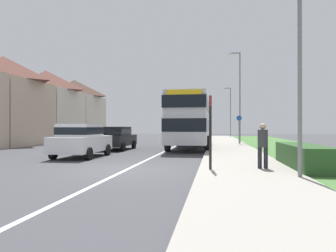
# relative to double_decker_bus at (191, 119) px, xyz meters

# --- Properties ---
(ground_plane) EXTENTS (120.00, 120.00, 0.00)m
(ground_plane) POSITION_rel_double_decker_bus_xyz_m (-1.43, -11.11, -2.14)
(ground_plane) COLOR #424247
(lane_marking_centre) EXTENTS (0.14, 60.00, 0.01)m
(lane_marking_centre) POSITION_rel_double_decker_bus_xyz_m (-1.43, -3.11, -2.14)
(lane_marking_centre) COLOR silver
(lane_marking_centre) RESTS_ON ground_plane
(pavement_near_side) EXTENTS (3.20, 68.00, 0.12)m
(pavement_near_side) POSITION_rel_double_decker_bus_xyz_m (2.77, -5.11, -2.08)
(pavement_near_side) COLOR #9E998E
(pavement_near_side) RESTS_ON ground_plane
(grass_verge_seaward) EXTENTS (6.00, 68.00, 0.08)m
(grass_verge_seaward) POSITION_rel_double_decker_bus_xyz_m (7.07, -5.11, -2.10)
(grass_verge_seaward) COLOR #477538
(grass_verge_seaward) RESTS_ON ground_plane
(roadside_hedge) EXTENTS (1.10, 4.27, 0.90)m
(roadside_hedge) POSITION_rel_double_decker_bus_xyz_m (4.87, -10.10, -1.69)
(roadside_hedge) COLOR #2D5128
(roadside_hedge) RESTS_ON ground_plane
(double_decker_bus) EXTENTS (2.80, 9.57, 3.70)m
(double_decker_bus) POSITION_rel_double_decker_bus_xyz_m (0.00, 0.00, 0.00)
(double_decker_bus) COLOR #BCBCC1
(double_decker_bus) RESTS_ON ground_plane
(parked_car_white) EXTENTS (1.98, 3.98, 1.70)m
(parked_car_white) POSITION_rel_double_decker_bus_xyz_m (-4.98, -7.12, -1.21)
(parked_car_white) COLOR silver
(parked_car_white) RESTS_ON ground_plane
(parked_car_black) EXTENTS (2.00, 4.17, 1.56)m
(parked_car_black) POSITION_rel_double_decker_bus_xyz_m (-4.92, -1.94, -1.27)
(parked_car_black) COLOR black
(parked_car_black) RESTS_ON ground_plane
(pedestrian_at_stop) EXTENTS (0.34, 0.34, 1.67)m
(pedestrian_at_stop) POSITION_rel_double_decker_bus_xyz_m (3.35, -10.87, -1.16)
(pedestrian_at_stop) COLOR #23232D
(pedestrian_at_stop) RESTS_ON ground_plane
(bus_stop_sign) EXTENTS (0.09, 0.52, 2.60)m
(bus_stop_sign) POSITION_rel_double_decker_bus_xyz_m (1.57, -11.33, -0.60)
(bus_stop_sign) COLOR black
(bus_stop_sign) RESTS_ON ground_plane
(cycle_route_sign) EXTENTS (0.44, 0.08, 2.52)m
(cycle_route_sign) POSITION_rel_double_decker_bus_xyz_m (3.74, 4.57, -0.71)
(cycle_route_sign) COLOR slate
(cycle_route_sign) RESTS_ON ground_plane
(street_lamp_near) EXTENTS (1.14, 0.20, 8.49)m
(street_lamp_near) POSITION_rel_double_decker_bus_xyz_m (4.03, -12.53, 2.67)
(street_lamp_near) COLOR slate
(street_lamp_near) RESTS_ON ground_plane
(street_lamp_mid) EXTENTS (1.14, 0.20, 8.31)m
(street_lamp_mid) POSITION_rel_double_decker_bus_xyz_m (3.87, 6.45, 2.57)
(street_lamp_mid) COLOR slate
(street_lamp_mid) RESTS_ON ground_plane
(street_lamp_far) EXTENTS (1.14, 0.20, 7.32)m
(street_lamp_far) POSITION_rel_double_decker_bus_xyz_m (3.87, 23.78, 2.07)
(street_lamp_far) COLOR slate
(street_lamp_far) RESTS_ON ground_plane
(house_terrace_far_side) EXTENTS (6.09, 25.79, 7.51)m
(house_terrace_far_side) POSITION_rel_double_decker_bus_xyz_m (-15.86, 4.59, 1.61)
(house_terrace_far_side) COLOR #C1A88E
(house_terrace_far_side) RESTS_ON ground_plane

